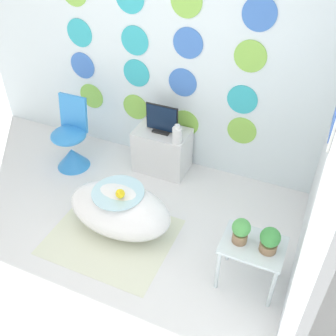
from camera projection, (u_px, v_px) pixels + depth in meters
ground_plane at (60, 287)px, 3.13m from camera, size 12.00×12.00×0.00m
wall_back_dotted at (160, 44)px, 3.74m from camera, size 4.33×0.05×2.60m
wall_right at (336, 136)px, 2.49m from camera, size 0.06×2.94×2.60m
rug at (112, 236)px, 3.55m from camera, size 1.08×0.90×0.01m
bathtub at (120, 210)px, 3.49m from camera, size 0.96×0.56×0.46m
rubber_duck at (120, 193)px, 3.26m from camera, size 0.08×0.09×0.09m
chair at (71, 146)px, 4.22m from camera, size 0.38×0.38×0.79m
tv_cabinet at (162, 150)px, 4.19m from camera, size 0.56×0.37×0.48m
tv at (162, 120)px, 3.96m from camera, size 0.34×0.12×0.30m
vase at (177, 135)px, 3.83m from camera, size 0.10×0.10×0.20m
side_table at (252, 251)px, 2.95m from camera, size 0.47×0.35×0.45m
potted_plant_left at (241, 230)px, 2.86m from camera, size 0.14×0.14×0.21m
potted_plant_right at (270, 240)px, 2.79m from camera, size 0.15×0.15×0.21m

